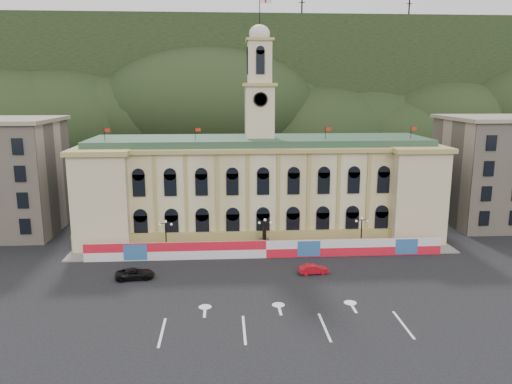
{
  "coord_description": "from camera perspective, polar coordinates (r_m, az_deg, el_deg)",
  "views": [
    {
      "loc": [
        -5.88,
        -51.15,
        23.26
      ],
      "look_at": [
        -1.21,
        18.0,
        8.81
      ],
      "focal_mm": 35.0,
      "sensor_mm": 36.0,
      "label": 1
    }
  ],
  "objects": [
    {
      "name": "lane_markings",
      "position": [
        52.01,
        3.14,
        -14.8
      ],
      "size": [
        26.0,
        10.0,
        0.02
      ],
      "primitive_type": null,
      "color": "white",
      "rests_on": "ground"
    },
    {
      "name": "lamp_left",
      "position": [
        71.54,
        -10.25,
        -4.81
      ],
      "size": [
        1.96,
        0.44,
        5.15
      ],
      "color": "black",
      "rests_on": "ground"
    },
    {
      "name": "city_hall",
      "position": [
        80.49,
        0.4,
        0.74
      ],
      "size": [
        56.2,
        17.6,
        37.1
      ],
      "color": "beige",
      "rests_on": "ground"
    },
    {
      "name": "pavement",
      "position": [
        72.93,
        0.97,
        -6.76
      ],
      "size": [
        56.0,
        5.5,
        0.16
      ],
      "primitive_type": "cube",
      "color": "slate",
      "rests_on": "ground"
    },
    {
      "name": "statue",
      "position": [
        72.82,
        0.96,
        -5.87
      ],
      "size": [
        1.4,
        1.4,
        3.72
      ],
      "color": "#595651",
      "rests_on": "ground"
    },
    {
      "name": "ground",
      "position": [
        56.49,
        2.52,
        -12.55
      ],
      "size": [
        260.0,
        260.0,
        0.0
      ],
      "primitive_type": "plane",
      "color": "black",
      "rests_on": "ground"
    },
    {
      "name": "hoarding_fence",
      "position": [
        70.03,
        1.21,
        -6.54
      ],
      "size": [
        50.0,
        0.44,
        2.5
      ],
      "color": "red",
      "rests_on": "ground"
    },
    {
      "name": "hill_ridge",
      "position": [
        173.28,
        -1.94,
        10.52
      ],
      "size": [
        230.0,
        80.0,
        64.0
      ],
      "color": "black",
      "rests_on": "ground"
    },
    {
      "name": "lamp_center",
      "position": [
        71.32,
        1.03,
        -4.67
      ],
      "size": [
        1.96,
        0.44,
        5.15
      ],
      "color": "black",
      "rests_on": "ground"
    },
    {
      "name": "side_building_right",
      "position": [
        96.54,
        26.63,
        2.23
      ],
      "size": [
        21.0,
        17.0,
        18.6
      ],
      "color": "tan",
      "rests_on": "ground"
    },
    {
      "name": "black_suv",
      "position": [
        64.53,
        -13.66,
        -9.07
      ],
      "size": [
        3.27,
        5.26,
        1.33
      ],
      "primitive_type": "imported",
      "rotation": [
        0.0,
        0.0,
        1.68
      ],
      "color": "black",
      "rests_on": "ground"
    },
    {
      "name": "red_sedan",
      "position": [
        64.83,
        6.6,
        -8.74
      ],
      "size": [
        2.13,
        4.08,
        1.25
      ],
      "primitive_type": "imported",
      "rotation": [
        0.0,
        0.0,
        1.68
      ],
      "color": "#AA0C16",
      "rests_on": "ground"
    },
    {
      "name": "lamp_right",
      "position": [
        73.8,
        11.96,
        -4.36
      ],
      "size": [
        1.96,
        0.44,
        5.15
      ],
      "color": "black",
      "rests_on": "ground"
    }
  ]
}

